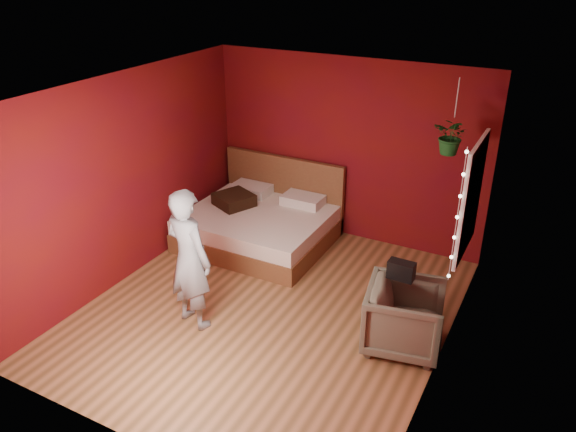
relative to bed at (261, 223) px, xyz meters
The scene contains 10 objects.
floor 1.76m from the bed, 56.95° to the right, with size 4.50×4.50×0.00m, color #9C643E.
room_walls 2.23m from the bed, 56.95° to the right, with size 4.04×4.54×2.62m.
window 3.21m from the bed, 10.88° to the right, with size 0.05×0.97×1.27m.
fairy_lights 3.32m from the bed, 20.58° to the right, with size 0.04×0.04×1.45m.
bed is the anchor object (origin of this frame).
person 2.15m from the bed, 81.50° to the right, with size 0.60×0.40×1.65m, color slate.
armchair 2.89m from the bed, 28.18° to the right, with size 0.78×0.81×0.73m, color #61614C.
handbag 2.77m from the bed, 26.70° to the right, with size 0.28×0.14×0.20m, color black.
throw_pillow 0.53m from the bed, behind, with size 0.49×0.49×0.17m, color black.
hanging_plant 3.00m from the bed, ahead, with size 0.47×0.44×0.89m.
Camera 1 is at (2.78, -4.77, 3.90)m, focal length 35.00 mm.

